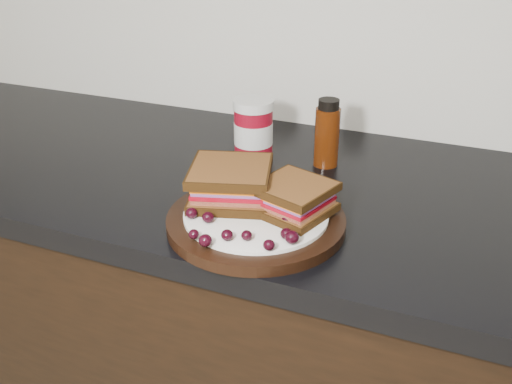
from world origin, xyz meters
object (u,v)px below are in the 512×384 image
condiment_jar (253,129)px  oil_bottle (327,133)px  sandwich_left (231,183)px  plate (256,221)px

condiment_jar → oil_bottle: bearing=6.0°
sandwich_left → condiment_jar: 0.23m
oil_bottle → condiment_jar: bearing=-174.0°
plate → condiment_jar: (-0.11, 0.25, 0.05)m
sandwich_left → condiment_jar: condiment_jar is taller
plate → sandwich_left: sandwich_left is taller
oil_bottle → plate: bearing=-97.6°
sandwich_left → oil_bottle: (0.09, 0.24, 0.01)m
condiment_jar → oil_bottle: 0.15m
sandwich_left → condiment_jar: bearing=86.5°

